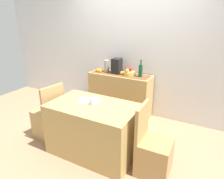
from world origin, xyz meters
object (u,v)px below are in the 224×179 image
(ceramic_vase, at_px, (107,66))
(coffee_cup, at_px, (93,101))
(coffee_maker, at_px, (117,66))
(sideboard_console, at_px, (120,94))
(fruit_bowl, at_px, (129,73))
(wine_bottle, at_px, (141,71))
(dining_table, at_px, (94,129))
(open_book, at_px, (89,101))
(chair_by_corner, at_px, (153,154))
(chair_near_window, at_px, (49,121))

(ceramic_vase, distance_m, coffee_cup, 1.37)
(coffee_maker, xyz_separation_m, coffee_cup, (0.29, -1.26, -0.19))
(sideboard_console, distance_m, fruit_bowl, 0.49)
(wine_bottle, relative_size, dining_table, 0.26)
(open_book, relative_size, chair_by_corner, 0.31)
(fruit_bowl, xyz_separation_m, chair_near_window, (-0.84, -1.28, -0.60))
(coffee_maker, relative_size, chair_near_window, 0.33)
(dining_table, distance_m, chair_near_window, 0.88)
(ceramic_vase, height_order, open_book, ceramic_vase)
(coffee_maker, relative_size, open_book, 1.05)
(sideboard_console, relative_size, chair_by_corner, 1.35)
(ceramic_vase, height_order, coffee_cup, ceramic_vase)
(fruit_bowl, xyz_separation_m, open_book, (-0.08, -1.20, -0.12))
(fruit_bowl, distance_m, dining_table, 1.37)
(ceramic_vase, bearing_deg, dining_table, -67.74)
(dining_table, bearing_deg, open_book, 149.15)
(chair_near_window, bearing_deg, open_book, 5.48)
(dining_table, bearing_deg, coffee_maker, 103.13)
(sideboard_console, bearing_deg, coffee_maker, 180.00)
(sideboard_console, height_order, wine_bottle, wine_bottle)
(open_book, bearing_deg, coffee_cup, -47.72)
(wine_bottle, xyz_separation_m, dining_table, (-0.18, -1.27, -0.58))
(sideboard_console, distance_m, coffee_cup, 1.33)
(coffee_cup, height_order, chair_by_corner, chair_by_corner)
(fruit_bowl, distance_m, chair_near_window, 1.64)
(open_book, bearing_deg, fruit_bowl, 67.35)
(chair_by_corner, bearing_deg, coffee_maker, 132.46)
(dining_table, bearing_deg, chair_by_corner, -0.03)
(chair_by_corner, bearing_deg, open_book, 175.94)
(wine_bottle, distance_m, chair_by_corner, 1.60)
(coffee_cup, bearing_deg, open_book, 150.94)
(coffee_maker, distance_m, chair_by_corner, 1.87)
(fruit_bowl, xyz_separation_m, coffee_cup, (0.02, -1.26, -0.08))
(sideboard_console, xyz_separation_m, coffee_cup, (0.21, -1.26, 0.37))
(wine_bottle, height_order, open_book, wine_bottle)
(chair_near_window, relative_size, chair_by_corner, 1.00)
(fruit_bowl, bearing_deg, coffee_maker, 180.00)
(dining_table, xyz_separation_m, chair_near_window, (-0.87, -0.00, -0.10))
(fruit_bowl, height_order, chair_near_window, chair_near_window)
(dining_table, height_order, coffee_cup, coffee_cup)
(coffee_cup, bearing_deg, ceramic_vase, 112.06)
(ceramic_vase, bearing_deg, chair_by_corner, -42.50)
(ceramic_vase, bearing_deg, fruit_bowl, 0.00)
(chair_by_corner, bearing_deg, dining_table, 179.97)
(wine_bottle, bearing_deg, coffee_maker, 180.00)
(coffee_maker, distance_m, coffee_cup, 1.31)
(wine_bottle, height_order, chair_by_corner, wine_bottle)
(coffee_maker, bearing_deg, dining_table, -76.87)
(dining_table, relative_size, chair_near_window, 1.34)
(ceramic_vase, distance_m, chair_near_window, 1.49)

